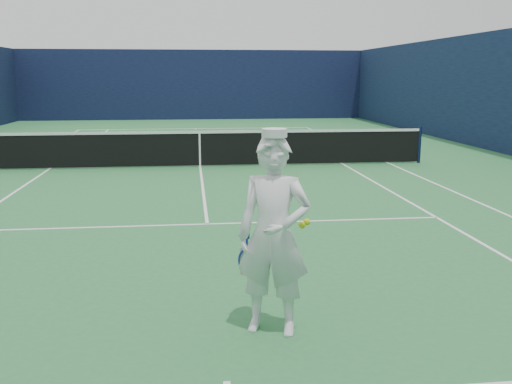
% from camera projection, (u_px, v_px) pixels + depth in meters
% --- Properties ---
extents(ground, '(80.00, 80.00, 0.00)m').
position_uv_depth(ground, '(200.00, 167.00, 16.02)').
color(ground, '#296D38').
rests_on(ground, ground).
extents(court_markings, '(11.03, 23.83, 0.01)m').
position_uv_depth(court_markings, '(200.00, 167.00, 16.02)').
color(court_markings, white).
rests_on(court_markings, ground).
extents(windscreen_fence, '(20.12, 36.12, 4.00)m').
position_uv_depth(windscreen_fence, '(199.00, 95.00, 15.62)').
color(windscreen_fence, '#0E1533').
rests_on(windscreen_fence, ground).
extents(tennis_net, '(12.88, 0.09, 1.07)m').
position_uv_depth(tennis_net, '(200.00, 147.00, 15.91)').
color(tennis_net, '#141E4C').
rests_on(tennis_net, ground).
extents(tennis_player, '(0.83, 0.71, 2.02)m').
position_uv_depth(tennis_player, '(274.00, 235.00, 5.51)').
color(tennis_player, white).
rests_on(tennis_player, ground).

